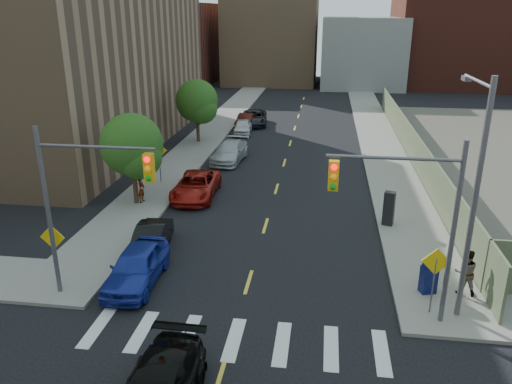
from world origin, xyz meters
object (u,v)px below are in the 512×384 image
(parked_car_black, at_px, (150,239))
(parked_car_maroon, at_px, (245,121))
(parked_car_red, at_px, (196,186))
(pedestrian_west, at_px, (141,190))
(mailbox, at_px, (429,276))
(pedestrian_east, at_px, (466,272))
(parked_car_silver, at_px, (230,152))
(parked_car_blue, at_px, (137,266))
(parked_car_white, at_px, (243,127))
(parked_car_grey, at_px, (254,118))
(payphone, at_px, (389,208))

(parked_car_black, relative_size, parked_car_maroon, 0.96)
(parked_car_red, xyz_separation_m, pedestrian_west, (-2.90, -1.66, 0.18))
(parked_car_maroon, bearing_deg, mailbox, -64.13)
(mailbox, distance_m, pedestrian_east, 1.43)
(parked_car_silver, distance_m, mailbox, 21.28)
(parked_car_blue, xyz_separation_m, parked_car_red, (-0.14, 10.54, -0.06))
(mailbox, relative_size, pedestrian_east, 0.76)
(parked_car_black, distance_m, parked_car_white, 24.73)
(mailbox, height_order, pedestrian_east, pedestrian_east)
(parked_car_grey, xyz_separation_m, mailbox, (11.57, -31.06, 0.13))
(parked_car_black, distance_m, parked_car_grey, 28.86)
(payphone, relative_size, pedestrian_east, 0.95)
(parked_car_silver, distance_m, parked_car_white, 9.10)
(parked_car_red, distance_m, mailbox, 15.65)
(parked_car_black, height_order, parked_car_grey, parked_car_grey)
(parked_car_blue, bearing_deg, parked_car_red, 89.42)
(mailbox, bearing_deg, payphone, 80.71)
(pedestrian_east, bearing_deg, parked_car_white, -61.20)
(parked_car_blue, xyz_separation_m, parked_car_white, (-0.04, 27.64, -0.12))
(parked_car_blue, relative_size, parked_car_grey, 0.88)
(parked_car_maroon, relative_size, payphone, 2.22)
(payphone, bearing_deg, parked_car_grey, 131.53)
(parked_car_blue, distance_m, payphone, 13.43)
(parked_car_blue, distance_m, parked_car_black, 2.94)
(parked_car_black, distance_m, parked_car_silver, 15.67)
(parked_car_white, height_order, pedestrian_east, pedestrian_east)
(parked_car_red, xyz_separation_m, mailbox, (12.17, -9.84, 0.13))
(parked_car_grey, distance_m, mailbox, 33.15)
(parked_car_red, bearing_deg, parked_car_white, 87.89)
(pedestrian_east, bearing_deg, parked_car_blue, 5.46)
(parked_car_red, relative_size, mailbox, 3.60)
(parked_car_blue, xyz_separation_m, payphone, (11.16, 7.47, 0.28))
(parked_car_black, height_order, payphone, payphone)
(parked_car_white, relative_size, pedestrian_west, 2.59)
(parked_car_silver, xyz_separation_m, pedestrian_west, (-3.50, -9.67, 0.17))
(parked_car_blue, bearing_deg, mailbox, 1.93)
(parked_car_white, bearing_deg, parked_car_blue, -94.96)
(mailbox, bearing_deg, pedestrian_west, 134.91)
(parked_car_black, height_order, parked_car_silver, parked_car_silver)
(parked_car_black, xyz_separation_m, parked_car_maroon, (0.23, 27.31, 0.02))
(parked_car_black, relative_size, mailbox, 2.70)
(parked_car_black, xyz_separation_m, pedestrian_east, (13.85, -2.13, 0.47))
(parked_car_maroon, relative_size, pedestrian_east, 2.12)
(mailbox, bearing_deg, parked_car_white, 97.56)
(parked_car_red, bearing_deg, parked_car_maroon, 88.36)
(parked_car_silver, distance_m, parked_car_grey, 13.20)
(parked_car_white, distance_m, parked_car_maroon, 2.58)
(parked_car_maroon, bearing_deg, parked_car_grey, 70.50)
(parked_car_silver, relative_size, parked_car_white, 1.30)
(parked_car_black, height_order, pedestrian_east, pedestrian_east)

